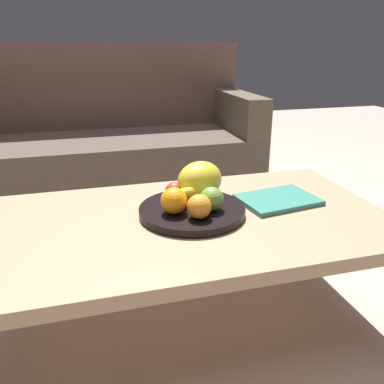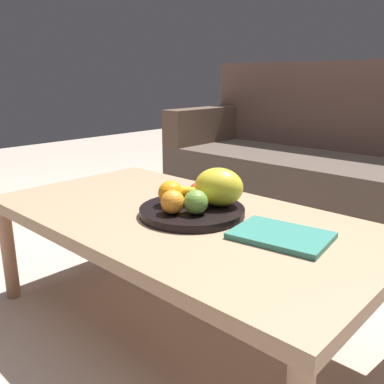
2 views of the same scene
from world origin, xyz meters
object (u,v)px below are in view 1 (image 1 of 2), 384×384
object	(u,v)px
apple_front	(174,191)
couch	(108,150)
orange_front	(199,206)
coffee_table	(182,230)
melon_large_front	(200,180)
apple_left	(212,199)
fruit_bowl	(192,211)
magazine	(278,200)
orange_left	(174,201)
banana_bunch	(189,197)

from	to	relation	value
apple_front	couch	bearing A→B (deg)	96.66
couch	orange_front	world-z (taller)	couch
coffee_table	couch	size ratio (longest dim) A/B	0.75
melon_large_front	couch	bearing A→B (deg)	100.87
apple_left	fruit_bowl	bearing A→B (deg)	143.28
melon_large_front	orange_front	xyz separation A→B (m)	(-0.05, -0.16, -0.02)
melon_large_front	apple_left	distance (m)	0.11
coffee_table	magazine	world-z (taller)	magazine
coffee_table	apple_front	size ratio (longest dim) A/B	21.20
orange_left	apple_front	world-z (taller)	orange_left
orange_front	apple_left	bearing A→B (deg)	40.48
couch	fruit_bowl	world-z (taller)	couch
orange_front	banana_bunch	world-z (taller)	orange_front
coffee_table	melon_large_front	distance (m)	0.18
fruit_bowl	orange_front	size ratio (longest dim) A/B	4.58
orange_front	magazine	world-z (taller)	orange_front
apple_front	apple_left	distance (m)	0.14
couch	apple_left	world-z (taller)	couch
orange_left	apple_left	size ratio (longest dim) A/B	1.09
coffee_table	apple_front	bearing A→B (deg)	91.13
melon_large_front	orange_left	bearing A→B (deg)	-136.97
coffee_table	banana_bunch	world-z (taller)	banana_bunch
orange_front	apple_front	bearing A→B (deg)	104.30
apple_left	magazine	size ratio (longest dim) A/B	0.29
couch	apple_left	xyz separation A→B (m)	(0.23, -1.27, 0.16)
couch	coffee_table	bearing A→B (deg)	-83.74
apple_left	coffee_table	bearing A→B (deg)	168.34
melon_large_front	fruit_bowl	bearing A→B (deg)	-122.43
melon_large_front	orange_front	bearing A→B (deg)	-107.12
apple_front	banana_bunch	xyz separation A→B (m)	(0.04, -0.05, -0.00)
coffee_table	apple_front	distance (m)	0.13
orange_front	magazine	size ratio (longest dim) A/B	0.29
magazine	couch	bearing A→B (deg)	103.39
couch	magazine	bearing A→B (deg)	-68.28
apple_front	banana_bunch	bearing A→B (deg)	-53.88
fruit_bowl	magazine	xyz separation A→B (m)	(0.31, 0.02, -0.00)
coffee_table	magazine	distance (m)	0.35
melon_large_front	banana_bunch	xyz separation A→B (m)	(-0.05, -0.05, -0.03)
banana_bunch	melon_large_front	bearing A→B (deg)	44.93
coffee_table	fruit_bowl	bearing A→B (deg)	26.63
melon_large_front	coffee_table	bearing A→B (deg)	-132.63
coffee_table	couch	bearing A→B (deg)	96.26
coffee_table	orange_left	xyz separation A→B (m)	(-0.03, -0.01, 0.10)
orange_left	apple_front	size ratio (longest dim) A/B	1.32
fruit_bowl	apple_front	bearing A→B (deg)	119.83
apple_front	magazine	xyz separation A→B (m)	(0.35, -0.05, -0.05)
orange_front	magazine	distance (m)	0.33
coffee_table	orange_front	distance (m)	0.12
couch	melon_large_front	world-z (taller)	couch
fruit_bowl	orange_left	bearing A→B (deg)	-154.95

